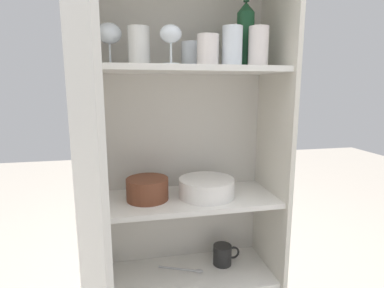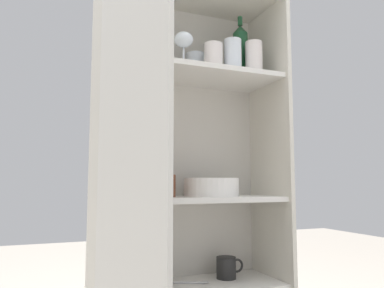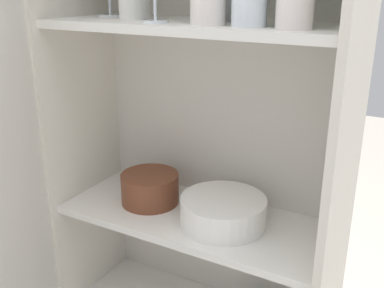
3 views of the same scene
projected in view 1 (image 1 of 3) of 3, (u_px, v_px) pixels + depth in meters
cupboard_back_panel at (179, 174)px, 1.31m from camera, size 0.75×0.02×1.53m
cupboard_side_left at (88, 191)px, 1.10m from camera, size 0.02×0.32×1.53m
cupboard_side_right at (271, 179)px, 1.24m from camera, size 0.02×0.32×1.53m
shelf_board_lower at (185, 276)px, 1.24m from camera, size 0.71×0.28×0.02m
shelf_board_middle at (185, 200)px, 1.18m from camera, size 0.71×0.28×0.02m
shelf_board_upper at (185, 70)px, 1.09m from camera, size 0.71×0.28×0.02m
cupboard_door at (90, 232)px, 0.78m from camera, size 0.13×0.35×1.53m
tumbler_glass_0 at (192, 55)px, 1.12m from camera, size 0.08×0.08×0.09m
tumbler_glass_1 at (208, 50)px, 1.02m from camera, size 0.08×0.08×0.10m
tumbler_glass_2 at (258, 47)px, 1.06m from camera, size 0.07×0.07×0.14m
tumbler_glass_3 at (232, 46)px, 1.04m from camera, size 0.07×0.07×0.13m
tumbler_glass_4 at (139, 47)px, 1.03m from camera, size 0.08×0.08×0.13m
wine_glass_0 at (109, 35)px, 1.03m from camera, size 0.09×0.09×0.15m
wine_glass_1 at (171, 36)px, 0.99m from camera, size 0.07×0.07×0.13m
wine_bottle at (245, 35)px, 1.11m from camera, size 0.06×0.06×0.27m
plate_stack_white at (207, 187)px, 1.18m from camera, size 0.22×0.22×0.07m
mixing_bowl_large at (147, 188)px, 1.15m from camera, size 0.16×0.16×0.08m
coffee_mug_primary at (223, 255)px, 1.30m from camera, size 0.12×0.08×0.09m
serving_spoon at (185, 269)px, 1.26m from camera, size 0.18×0.09×0.01m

